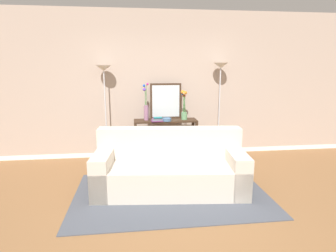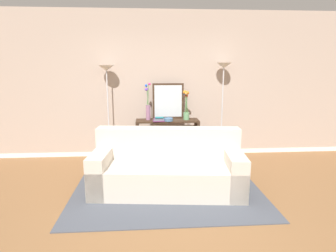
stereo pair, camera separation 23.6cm
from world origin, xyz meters
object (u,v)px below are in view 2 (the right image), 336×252
object	(u,v)px
floor_lamp_right	(223,84)
book_stack	(159,119)
vase_tall_flowers	(148,108)
floor_lamp_left	(107,87)
console_table	(167,133)
couch	(168,169)
wall_mirror	(168,101)
vase_short_flowers	(186,107)
fruit_bowl	(168,119)
book_row_under_console	(150,157)

from	to	relation	value
floor_lamp_right	book_stack	bearing A→B (deg)	-169.80
floor_lamp_right	vase_tall_flowers	distance (m)	1.49
floor_lamp_left	vase_tall_flowers	size ratio (longest dim) A/B	2.59
floor_lamp_right	vase_tall_flowers	xyz separation A→B (m)	(-1.42, -0.07, -0.44)
console_table	floor_lamp_left	world-z (taller)	floor_lamp_left
couch	wall_mirror	distance (m)	1.69
wall_mirror	vase_short_flowers	world-z (taller)	wall_mirror
couch	fruit_bowl	distance (m)	1.33
couch	book_row_under_console	xyz separation A→B (m)	(-0.25, 1.34, -0.26)
vase_short_flowers	book_stack	distance (m)	0.57
book_row_under_console	book_stack	bearing A→B (deg)	-34.32
floor_lamp_left	vase_tall_flowers	xyz separation A→B (m)	(0.75, -0.07, -0.40)
vase_short_flowers	book_stack	xyz separation A→B (m)	(-0.52, -0.12, -0.22)
floor_lamp_left	couch	bearing A→B (deg)	-54.69
console_table	wall_mirror	distance (m)	0.60
book_stack	console_table	bearing A→B (deg)	36.03
floor_lamp_left	floor_lamp_right	bearing A→B (deg)	-0.00
vase_short_flowers	fruit_bowl	xyz separation A→B (m)	(-0.34, -0.11, -0.22)
fruit_bowl	book_row_under_console	size ratio (longest dim) A/B	0.59
couch	vase_tall_flowers	bearing A→B (deg)	101.27
book_stack	floor_lamp_left	bearing A→B (deg)	166.75
wall_mirror	vase_tall_flowers	size ratio (longest dim) A/B	0.97
console_table	wall_mirror	xyz separation A→B (m)	(0.02, 0.15, 0.58)
vase_tall_flowers	console_table	bearing A→B (deg)	-4.53
floor_lamp_left	floor_lamp_right	xyz separation A→B (m)	(2.17, -0.00, 0.04)
floor_lamp_right	vase_tall_flowers	size ratio (longest dim) A/B	2.66
wall_mirror	vase_tall_flowers	bearing A→B (deg)	-162.55
console_table	floor_lamp_left	distance (m)	1.41
floor_lamp_right	fruit_bowl	world-z (taller)	floor_lamp_right
couch	vase_short_flowers	size ratio (longest dim) A/B	3.97
vase_short_flowers	wall_mirror	bearing A→B (deg)	155.47
book_row_under_console	vase_short_flowers	bearing A→B (deg)	-0.00
couch	floor_lamp_right	world-z (taller)	floor_lamp_right
floor_lamp_right	vase_short_flowers	size ratio (longest dim) A/B	3.33
floor_lamp_left	book_stack	bearing A→B (deg)	-13.25
vase_tall_flowers	book_row_under_console	distance (m)	0.95
floor_lamp_right	book_stack	xyz separation A→B (m)	(-1.23, -0.22, -0.62)
book_row_under_console	vase_tall_flowers	bearing A→B (deg)	121.61
couch	vase_short_flowers	bearing A→B (deg)	71.78
floor_lamp_right	fruit_bowl	bearing A→B (deg)	-168.62
vase_short_flowers	couch	bearing A→B (deg)	-108.22
vase_short_flowers	floor_lamp_right	bearing A→B (deg)	8.04
vase_tall_flowers	book_row_under_console	xyz separation A→B (m)	(0.02, -0.03, -0.95)
vase_short_flowers	book_stack	size ratio (longest dim) A/B	2.50
couch	wall_mirror	size ratio (longest dim) A/B	3.27
book_row_under_console	wall_mirror	bearing A→B (deg)	22.15
floor_lamp_left	book_row_under_console	distance (m)	1.56
vase_tall_flowers	fruit_bowl	size ratio (longest dim) A/B	4.03
book_row_under_console	console_table	bearing A→B (deg)	0.00
floor_lamp_right	book_row_under_console	bearing A→B (deg)	-175.91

